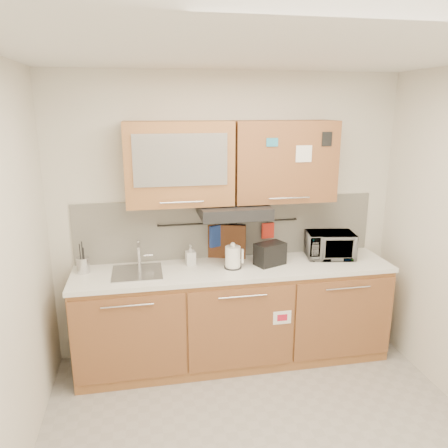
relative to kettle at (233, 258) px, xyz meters
name	(u,v)px	position (x,y,z in m)	size (l,w,h in m)	color
ceiling	(284,47)	(0.02, -1.17, 1.59)	(3.20, 3.20, 0.00)	white
wall_back	(228,217)	(0.02, 0.33, 0.29)	(3.20, 3.20, 0.00)	silver
base_cabinet	(234,319)	(0.02, 0.02, -0.61)	(2.80, 0.64, 0.88)	#B06A3E
countertop	(235,269)	(0.02, 0.02, -0.11)	(2.82, 0.62, 0.04)	white
backsplash	(228,228)	(0.02, 0.32, 0.19)	(2.80, 0.02, 0.56)	silver
upper_cabinets	(232,162)	(0.02, 0.15, 0.82)	(1.82, 0.37, 0.70)	#B06A3E
range_hood	(234,210)	(0.02, 0.08, 0.41)	(0.60, 0.46, 0.10)	black
sink	(137,272)	(-0.83, 0.04, -0.09)	(0.42, 0.40, 0.26)	silver
utensil_rail	(229,222)	(0.02, 0.28, 0.25)	(0.02, 0.02, 1.30)	black
utensil_crock	(83,265)	(-1.28, 0.13, -0.02)	(0.14, 0.14, 0.27)	silver
kettle	(233,258)	(0.00, 0.00, 0.00)	(0.17, 0.15, 0.24)	white
toaster	(270,254)	(0.34, 0.02, 0.01)	(0.30, 0.25, 0.20)	black
microwave	(330,245)	(0.95, 0.11, 0.03)	(0.43, 0.29, 0.24)	#999999
soap_bottle	(191,255)	(-0.36, 0.15, 0.00)	(0.08, 0.09, 0.19)	#999999
cutting_board	(227,248)	(0.00, 0.27, 0.01)	(0.35, 0.03, 0.44)	brown
oven_mitt	(216,236)	(-0.11, 0.27, 0.13)	(0.12, 0.03, 0.20)	navy
dark_pouch	(237,238)	(0.09, 0.27, 0.10)	(0.16, 0.05, 0.25)	black
pot_holder	(268,231)	(0.39, 0.27, 0.15)	(0.12, 0.02, 0.15)	red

